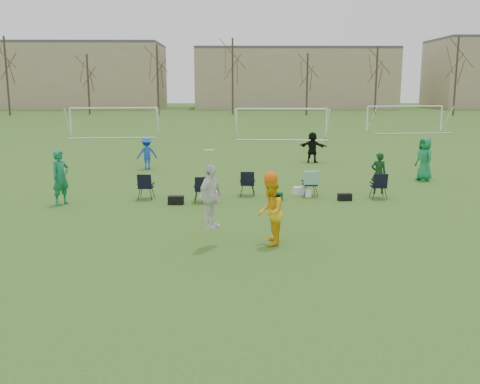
{
  "coord_description": "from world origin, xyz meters",
  "views": [
    {
      "loc": [
        0.07,
        -11.72,
        4.13
      ],
      "look_at": [
        0.25,
        2.93,
        1.25
      ],
      "focal_mm": 40.0,
      "sensor_mm": 36.0,
      "label": 1
    }
  ],
  "objects_px": {
    "goal_mid": "(281,115)",
    "goal_right": "(405,111)",
    "fielder_black": "(312,147)",
    "fielder_green_far": "(424,159)",
    "fielder_blue": "(147,153)",
    "goal_left": "(114,114)",
    "center_contest": "(247,205)",
    "fielder_green_near": "(61,177)"
  },
  "relations": [
    {
      "from": "fielder_green_far",
      "to": "fielder_black",
      "type": "relative_size",
      "value": 1.14
    },
    {
      "from": "goal_left",
      "to": "fielder_blue",
      "type": "bearing_deg",
      "value": -78.06
    },
    {
      "from": "goal_mid",
      "to": "fielder_green_near",
      "type": "bearing_deg",
      "value": -107.98
    },
    {
      "from": "fielder_blue",
      "to": "goal_mid",
      "type": "relative_size",
      "value": 0.22
    },
    {
      "from": "fielder_green_near",
      "to": "center_contest",
      "type": "bearing_deg",
      "value": -97.09
    },
    {
      "from": "fielder_green_near",
      "to": "fielder_black",
      "type": "bearing_deg",
      "value": -13.35
    },
    {
      "from": "goal_left",
      "to": "goal_mid",
      "type": "height_order",
      "value": "same"
    },
    {
      "from": "goal_mid",
      "to": "goal_right",
      "type": "distance_m",
      "value": 13.42
    },
    {
      "from": "fielder_black",
      "to": "goal_right",
      "type": "relative_size",
      "value": 0.23
    },
    {
      "from": "fielder_green_near",
      "to": "goal_mid",
      "type": "distance_m",
      "value": 26.92
    },
    {
      "from": "fielder_black",
      "to": "center_contest",
      "type": "height_order",
      "value": "center_contest"
    },
    {
      "from": "fielder_green_near",
      "to": "fielder_green_far",
      "type": "bearing_deg",
      "value": -40.62
    },
    {
      "from": "fielder_black",
      "to": "center_contest",
      "type": "xyz_separation_m",
      "value": [
        -4.05,
        -15.84,
        0.24
      ]
    },
    {
      "from": "goal_left",
      "to": "goal_right",
      "type": "relative_size",
      "value": 1.01
    },
    {
      "from": "fielder_blue",
      "to": "fielder_black",
      "type": "distance_m",
      "value": 9.12
    },
    {
      "from": "fielder_blue",
      "to": "goal_mid",
      "type": "height_order",
      "value": "goal_mid"
    },
    {
      "from": "fielder_blue",
      "to": "goal_left",
      "type": "height_order",
      "value": "goal_left"
    },
    {
      "from": "goal_right",
      "to": "fielder_black",
      "type": "bearing_deg",
      "value": -127.7
    },
    {
      "from": "fielder_green_near",
      "to": "goal_right",
      "type": "distance_m",
      "value": 38.02
    },
    {
      "from": "fielder_black",
      "to": "goal_left",
      "type": "xyz_separation_m",
      "value": [
        -14.47,
        16.22,
        1.07
      ]
    },
    {
      "from": "goal_mid",
      "to": "goal_right",
      "type": "relative_size",
      "value": 1.01
    },
    {
      "from": "goal_mid",
      "to": "goal_left",
      "type": "bearing_deg",
      "value": 175.87
    },
    {
      "from": "fielder_blue",
      "to": "center_contest",
      "type": "distance_m",
      "value": 14.32
    },
    {
      "from": "fielder_black",
      "to": "goal_left",
      "type": "distance_m",
      "value": 21.76
    },
    {
      "from": "center_contest",
      "to": "goal_left",
      "type": "distance_m",
      "value": 33.72
    },
    {
      "from": "fielder_blue",
      "to": "goal_right",
      "type": "distance_m",
      "value": 30.4
    },
    {
      "from": "fielder_green_far",
      "to": "goal_right",
      "type": "height_order",
      "value": "goal_right"
    },
    {
      "from": "fielder_green_near",
      "to": "fielder_blue",
      "type": "distance_m",
      "value": 8.57
    },
    {
      "from": "goal_right",
      "to": "fielder_green_far",
      "type": "bearing_deg",
      "value": -113.76
    },
    {
      "from": "goal_mid",
      "to": "fielder_black",
      "type": "bearing_deg",
      "value": -84.11
    },
    {
      "from": "center_contest",
      "to": "goal_mid",
      "type": "height_order",
      "value": "center_contest"
    },
    {
      "from": "fielder_blue",
      "to": "goal_mid",
      "type": "distance_m",
      "value": 18.58
    },
    {
      "from": "goal_left",
      "to": "goal_right",
      "type": "height_order",
      "value": "same"
    },
    {
      "from": "fielder_green_far",
      "to": "goal_mid",
      "type": "bearing_deg",
      "value": 174.61
    },
    {
      "from": "fielder_blue",
      "to": "fielder_black",
      "type": "xyz_separation_m",
      "value": [
        8.82,
        2.35,
        0.04
      ]
    },
    {
      "from": "fielder_blue",
      "to": "fielder_black",
      "type": "relative_size",
      "value": 0.96
    },
    {
      "from": "fielder_green_near",
      "to": "goal_right",
      "type": "height_order",
      "value": "goal_right"
    },
    {
      "from": "fielder_green_far",
      "to": "goal_mid",
      "type": "height_order",
      "value": "goal_mid"
    },
    {
      "from": "goal_left",
      "to": "goal_mid",
      "type": "bearing_deg",
      "value": -13.13
    },
    {
      "from": "fielder_blue",
      "to": "fielder_green_far",
      "type": "xyz_separation_m",
      "value": [
        12.98,
        -3.54,
        0.16
      ]
    },
    {
      "from": "fielder_green_near",
      "to": "goal_right",
      "type": "relative_size",
      "value": 0.27
    },
    {
      "from": "goal_right",
      "to": "goal_mid",
      "type": "bearing_deg",
      "value": -161.43
    }
  ]
}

